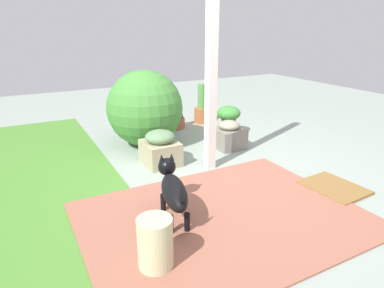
{
  "coord_description": "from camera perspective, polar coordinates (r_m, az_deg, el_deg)",
  "views": [
    {
      "loc": [
        -2.98,
        1.92,
        1.61
      ],
      "look_at": [
        0.37,
        0.13,
        0.26
      ],
      "focal_mm": 31.71,
      "sensor_mm": 36.0,
      "label": 1
    }
  ],
  "objects": [
    {
      "name": "ceramic_urn",
      "position": [
        2.42,
        -6.2,
        -16.35
      ],
      "size": [
        0.25,
        0.25,
        0.39
      ],
      "primitive_type": "cylinder",
      "color": "beige",
      "rests_on": "ground"
    },
    {
      "name": "doormat",
      "position": [
        3.81,
        22.74,
        -6.77
      ],
      "size": [
        0.62,
        0.52,
        0.03
      ],
      "primitive_type": "cube",
      "rotation": [
        0.0,
        0.0,
        0.07
      ],
      "color": "olive",
      "rests_on": "ground"
    },
    {
      "name": "ground_plane",
      "position": [
        3.89,
        4.26,
        -4.9
      ],
      "size": [
        12.0,
        12.0,
        0.0
      ],
      "primitive_type": "plane",
      "color": "#909D92"
    },
    {
      "name": "brick_path",
      "position": [
        3.05,
        5.3,
        -12.15
      ],
      "size": [
        1.8,
        2.4,
        0.02
      ],
      "primitive_type": "cube",
      "color": "#9D5E4A",
      "rests_on": "ground"
    },
    {
      "name": "round_shrub",
      "position": [
        4.69,
        -7.93,
        5.97
      ],
      "size": [
        1.04,
        1.04,
        1.04
      ],
      "primitive_type": "sphere",
      "color": "#428537",
      "rests_on": "ground"
    },
    {
      "name": "dog",
      "position": [
        2.9,
        -3.22,
        -7.53
      ],
      "size": [
        0.72,
        0.33,
        0.5
      ],
      "color": "black",
      "rests_on": "ground"
    },
    {
      "name": "porch_pillar",
      "position": [
        3.71,
        3.32,
        14.75
      ],
      "size": [
        0.1,
        0.1,
        2.6
      ],
      "primitive_type": "cube",
      "color": "white",
      "rests_on": "ground"
    },
    {
      "name": "stone_planter_mid",
      "position": [
        4.08,
        -5.36,
        -0.71
      ],
      "size": [
        0.45,
        0.4,
        0.42
      ],
      "color": "tan",
      "rests_on": "ground"
    },
    {
      "name": "terracotta_pot_spiky",
      "position": [
        5.48,
        -2.86,
        5.61
      ],
      "size": [
        0.31,
        0.31,
        0.6
      ],
      "color": "#AB583B",
      "rests_on": "ground"
    },
    {
      "name": "terracotta_pot_broad",
      "position": [
        5.22,
        6.18,
        4.53
      ],
      "size": [
        0.36,
        0.36,
        0.43
      ],
      "color": "#A95E41",
      "rests_on": "ground"
    },
    {
      "name": "stone_planter_nearest",
      "position": [
        4.63,
        6.2,
        1.44
      ],
      "size": [
        0.38,
        0.37,
        0.39
      ],
      "color": "gray",
      "rests_on": "ground"
    },
    {
      "name": "terracotta_pot_tall",
      "position": [
        5.79,
        1.66,
        5.85
      ],
      "size": [
        0.26,
        0.26,
        0.66
      ],
      "color": "#AA5E34",
      "rests_on": "ground"
    }
  ]
}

